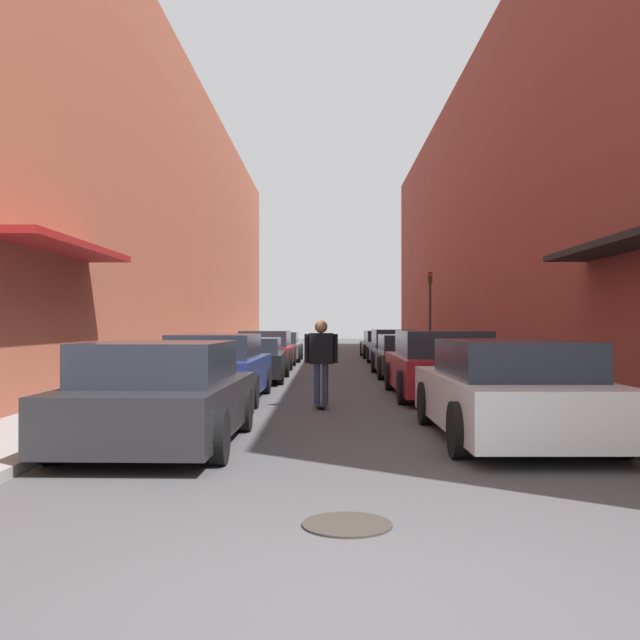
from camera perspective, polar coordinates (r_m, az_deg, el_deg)
ground at (r=23.14m, az=1.07°, el=-4.18°), size 105.04×105.04×0.00m
curb_strip_left at (r=28.20m, az=-7.74°, el=-3.36°), size 1.80×47.74×0.12m
curb_strip_right at (r=28.26m, az=9.70°, el=-3.36°), size 1.80×47.74×0.12m
building_row_left at (r=29.00m, az=-13.46°, el=7.57°), size 4.90×47.74×11.07m
building_row_right at (r=29.12m, az=15.39°, el=8.04°), size 4.90×47.74×11.58m
parked_car_left_0 at (r=9.33m, az=-12.63°, el=-5.99°), size 2.03×4.01×1.33m
parked_car_left_1 at (r=14.67m, az=-8.26°, el=-3.87°), size 1.94×4.46×1.35m
parked_car_left_2 at (r=19.67m, az=-5.65°, el=-3.15°), size 2.03×4.24×1.18m
parked_car_left_3 at (r=25.24m, az=-4.36°, el=-2.42°), size 2.01×4.10×1.32m
parked_car_left_4 at (r=29.97m, az=-3.44°, el=-2.16°), size 2.05×4.15×1.22m
parked_car_right_0 at (r=9.96m, az=14.95°, el=-5.55°), size 2.06×4.53×1.34m
parked_car_right_1 at (r=15.43m, az=9.59°, el=-3.59°), size 2.09×4.80×1.42m
parked_car_right_2 at (r=21.45m, az=7.05°, el=-2.88°), size 2.00×4.79×1.24m
parked_car_right_3 at (r=27.09m, az=5.90°, el=-2.25°), size 1.86×4.62×1.35m
parked_car_right_4 at (r=33.28m, az=5.05°, el=-1.97°), size 1.98×4.70×1.25m
skateboarder at (r=13.23m, az=0.09°, el=-2.75°), size 0.62×0.78×1.63m
manhole_cover at (r=5.73m, az=2.19°, el=-16.03°), size 0.70×0.70×0.02m
traffic_light at (r=27.78m, az=8.79°, el=1.11°), size 0.16×0.22×3.44m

